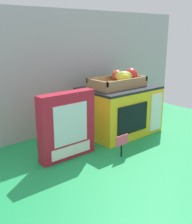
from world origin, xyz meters
The scene contains 6 objects.
ground_plane centered at (0.00, 0.00, 0.00)m, with size 1.70×1.70×0.00m, color #198C47.
display_back_panel centered at (0.00, 0.27, 0.32)m, with size 1.61×0.03×0.64m, color #A0A3A8.
toy_microwave centered at (0.13, 0.04, 0.13)m, with size 0.39×0.29×0.25m.
food_groups_crate centered at (0.13, 0.05, 0.28)m, with size 0.29×0.16×0.09m.
cookie_set_box centered at (-0.27, -0.04, 0.14)m, with size 0.26×0.06×0.29m.
price_sign centered at (-0.09, -0.19, 0.07)m, with size 0.07×0.01×0.10m.
Camera 1 is at (-0.90, -0.98, 0.53)m, focal length 44.80 mm.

